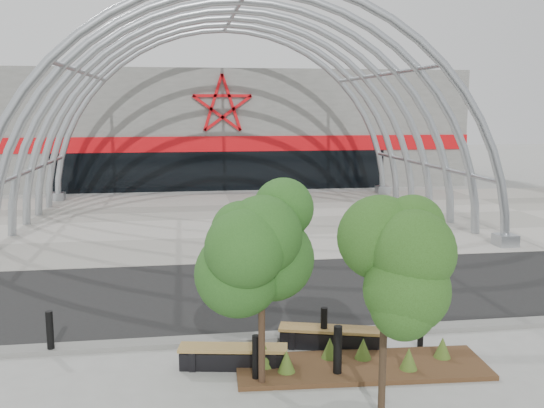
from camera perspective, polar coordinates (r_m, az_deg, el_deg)
name	(u,v)px	position (r m, az deg, el deg)	size (l,w,h in m)	color
ground	(296,334)	(15.21, 2.27, -12.13)	(140.00, 140.00, 0.00)	gray
road	(274,291)	(18.47, 0.23, -8.21)	(140.00, 7.00, 0.02)	black
forecourt	(238,219)	(30.05, -3.24, -1.41)	(60.00, 17.00, 0.04)	gray
kerb	(298,335)	(14.96, 2.46, -12.26)	(60.00, 0.50, 0.12)	slate
arena_building	(216,127)	(47.47, -5.30, 7.27)	(34.00, 15.24, 8.00)	slate
vault_canopy	(238,219)	(30.05, -3.24, -1.41)	(20.80, 15.80, 20.36)	#9FA4A9
planting_bed	(358,363)	(13.44, 8.11, -14.57)	(5.40, 1.93, 0.56)	#402C1A
street_tree_0	(261,238)	(11.61, -1.00, -3.23)	(1.85, 1.85, 4.22)	black
street_tree_1	(386,269)	(10.66, 10.64, -6.04)	(1.62, 1.62, 3.84)	black
bench_0	(233,357)	(13.33, -3.67, -14.22)	(2.36, 0.90, 0.48)	black
bench_1	(330,338)	(14.36, 5.48, -12.46)	(2.40, 1.15, 0.49)	black
bollard_0	(50,333)	(14.78, -20.16, -11.29)	(0.16, 0.16, 1.00)	black
bollard_1	(256,359)	(12.57, -1.51, -14.39)	(0.16, 0.16, 1.00)	black
bollard_2	(324,328)	(14.24, 4.91, -11.57)	(0.16, 0.16, 0.98)	black
bollard_3	(338,352)	(12.83, 6.20, -13.68)	(0.18, 0.18, 1.11)	black
bollard_4	(421,331)	(14.61, 13.82, -11.52)	(0.14, 0.14, 0.86)	black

